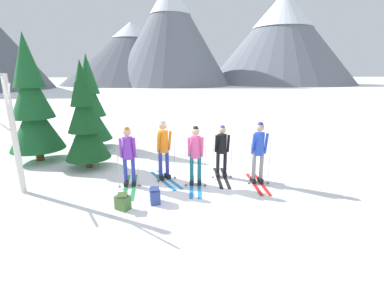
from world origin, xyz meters
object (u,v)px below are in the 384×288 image
(skier_in_blue, at_px, (259,150))
(backpack_on_snow_beside, at_px, (123,202))
(skier_in_purple, at_px, (128,153))
(backpack_on_snow_front, at_px, (155,196))
(skier_in_black, at_px, (222,149))
(birch_tree_tall, at_px, (14,134))
(skier_in_orange, at_px, (164,147))
(skier_in_pink, at_px, (196,152))
(pine_tree_mid, at_px, (32,105))
(pine_tree_far, at_px, (90,106))
(pine_tree_near, at_px, (85,120))

(skier_in_blue, xyz_separation_m, backpack_on_snow_beside, (-3.72, -1.05, -0.82))
(skier_in_purple, distance_m, backpack_on_snow_front, 1.56)
(skier_in_black, distance_m, birch_tree_tall, 5.61)
(skier_in_orange, relative_size, backpack_on_snow_beside, 4.52)
(skier_in_purple, bearing_deg, backpack_on_snow_beside, -92.55)
(skier_in_purple, xyz_separation_m, backpack_on_snow_beside, (-0.06, -1.39, -0.77))
(skier_in_black, relative_size, backpack_on_snow_front, 4.45)
(skier_in_orange, relative_size, skier_in_black, 1.07)
(birch_tree_tall, relative_size, backpack_on_snow_front, 8.19)
(backpack_on_snow_front, bearing_deg, birch_tree_tall, 162.34)
(skier_in_blue, xyz_separation_m, backpack_on_snow_front, (-2.97, -0.82, -0.82))
(skier_in_orange, distance_m, backpack_on_snow_front, 1.73)
(skier_in_pink, xyz_separation_m, skier_in_blue, (1.80, -0.15, 0.04))
(skier_in_black, height_order, pine_tree_mid, pine_tree_mid)
(pine_tree_far, xyz_separation_m, backpack_on_snow_front, (2.55, -5.55, -1.59))
(backpack_on_snow_front, bearing_deg, backpack_on_snow_beside, -163.32)
(skier_in_orange, xyz_separation_m, skier_in_pink, (0.87, -0.53, -0.03))
(skier_in_pink, bearing_deg, backpack_on_snow_front, -140.35)
(pine_tree_mid, xyz_separation_m, pine_tree_far, (1.60, 1.54, -0.26))
(skier_in_pink, height_order, backpack_on_snow_beside, skier_in_pink)
(skier_in_black, distance_m, backpack_on_snow_beside, 3.35)
(skier_in_purple, xyz_separation_m, backpack_on_snow_front, (0.69, -1.17, -0.77))
(backpack_on_snow_beside, bearing_deg, pine_tree_far, 107.25)
(pine_tree_mid, xyz_separation_m, backpack_on_snow_beside, (3.40, -4.24, -1.85))
(skier_in_purple, height_order, pine_tree_near, pine_tree_near)
(skier_in_blue, bearing_deg, skier_in_pink, 175.37)
(skier_in_black, bearing_deg, skier_in_orange, 178.89)
(skier_in_purple, distance_m, pine_tree_far, 4.83)
(skier_in_purple, xyz_separation_m, pine_tree_far, (-1.86, 4.38, 0.81))
(pine_tree_far, bearing_deg, backpack_on_snow_front, -65.36)
(skier_in_orange, distance_m, skier_in_pink, 1.02)
(pine_tree_mid, distance_m, backpack_on_snow_front, 6.06)
(skier_in_blue, relative_size, birch_tree_tall, 0.58)
(skier_in_black, bearing_deg, skier_in_pink, -150.87)
(birch_tree_tall, height_order, backpack_on_snow_beside, birch_tree_tall)
(skier_in_black, height_order, pine_tree_far, pine_tree_far)
(skier_in_black, bearing_deg, skier_in_purple, -173.91)
(skier_in_black, height_order, skier_in_blue, skier_in_blue)
(backpack_on_snow_front, bearing_deg, skier_in_orange, 78.61)
(skier_in_purple, height_order, skier_in_black, skier_in_purple)
(pine_tree_far, height_order, backpack_on_snow_front, pine_tree_far)
(skier_in_black, distance_m, pine_tree_far, 6.22)
(skier_in_black, height_order, backpack_on_snow_front, skier_in_black)
(skier_in_black, height_order, backpack_on_snow_beside, skier_in_black)
(pine_tree_far, height_order, birch_tree_tall, pine_tree_far)
(skier_in_black, distance_m, pine_tree_mid, 6.80)
(pine_tree_near, bearing_deg, skier_in_orange, -30.34)
(skier_in_pink, relative_size, backpack_on_snow_front, 4.54)
(skier_in_black, bearing_deg, birch_tree_tall, -176.45)
(pine_tree_mid, relative_size, pine_tree_far, 1.15)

